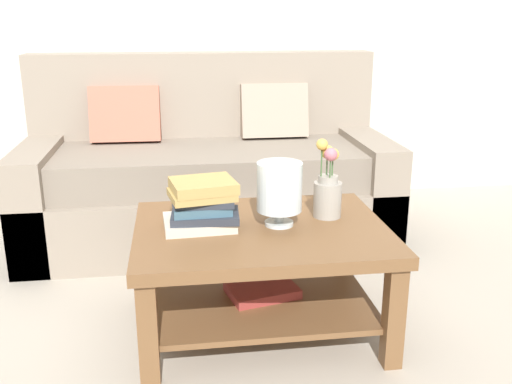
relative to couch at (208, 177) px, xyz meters
The scene contains 7 objects.
ground_plane 0.93m from the couch, 85.46° to the right, with size 10.00×10.00×0.00m, color #ADA393.
back_wall 1.27m from the couch, 85.13° to the left, with size 6.40×0.12×2.70m, color beige.
couch is the anchor object (origin of this frame).
coffee_table 1.14m from the couch, 82.54° to the right, with size 1.01×0.77×0.46m.
book_stack_main 1.13m from the couch, 94.42° to the right, with size 0.31×0.25×0.19m.
glass_hurricane_vase 1.17m from the couch, 78.76° to the right, with size 0.18×0.18×0.26m.
flower_pitcher 1.16m from the couch, 67.17° to the right, with size 0.12×0.12×0.34m.
Camera 1 is at (-0.24, -2.43, 1.29)m, focal length 40.61 mm.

